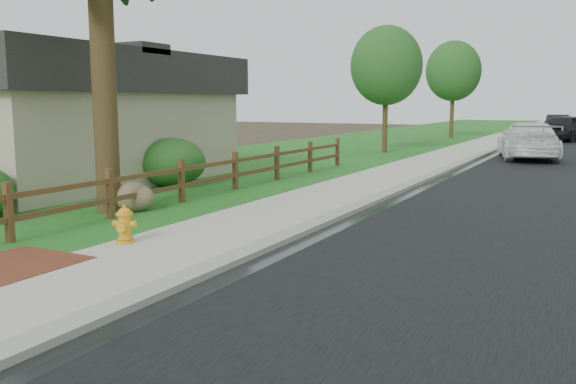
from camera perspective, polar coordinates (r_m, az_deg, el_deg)
The scene contains 17 objects.
ground at distance 8.72m, azimuth -11.70°, elevation -8.02°, with size 120.00×120.00×0.00m, color #3B2D20.
curb at distance 41.82m, azimuth 20.68°, elevation 4.60°, with size 0.40×90.00×0.12m, color gray.
wet_gutter at distance 41.79m, azimuth 21.15°, elevation 4.52°, with size 0.50×90.00×0.00m, color black.
sidewalk at distance 42.00m, azimuth 18.91°, elevation 4.69°, with size 2.20×90.00×0.10m, color #AFA998.
grass_strip at distance 42.32m, azimuth 16.36°, elevation 4.80°, with size 1.60×90.00×0.06m, color #17511C.
lawn_near at distance 43.62m, azimuth 9.63°, elevation 5.11°, with size 9.00×90.00×0.04m, color #17511C.
ranch_fence at distance 15.76m, azimuth -7.29°, elevation 1.70°, with size 0.12×16.92×1.10m.
house at distance 21.16m, azimuth -23.24°, elevation 6.75°, with size 10.60×9.60×4.05m.
fire_hydrant at distance 10.55m, azimuth -15.03°, elevation -3.04°, with size 0.43×0.35×0.65m.
white_suv at distance 28.21m, azimuth 21.54°, elevation 4.51°, with size 2.22×5.45×1.58m, color white.
dark_car_mid at distance 42.22m, azimuth 24.72°, elevation 5.49°, with size 1.98×4.91×1.67m, color black.
dark_car_far at distance 52.19m, azimuth 23.88°, elevation 5.83°, with size 1.54×4.43×1.46m, color black.
boulder at distance 13.98m, azimuth -14.29°, elevation -0.49°, with size 1.02×0.77×0.68m, color brown.
shrub_b at distance 18.02m, azimuth -10.91°, elevation 2.75°, with size 2.03×2.03×1.42m, color #1C4C1B.
shrub_c at distance 18.11m, azimuth -11.04°, elevation 2.43°, with size 1.67×1.67×1.21m, color #1C4C1B.
tree_near_left at distance 29.76m, azimuth 9.18°, elevation 11.59°, with size 3.40×3.40×6.03m.
tree_mid_left at distance 42.82m, azimuth 15.22°, elevation 10.85°, with size 3.63×3.63×6.50m.
Camera 1 is at (5.33, -6.46, 2.44)m, focal length 38.00 mm.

